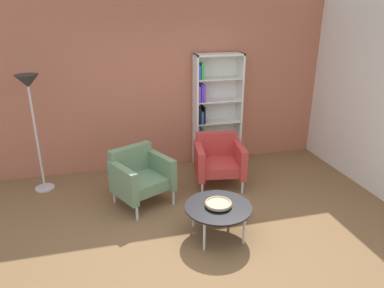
# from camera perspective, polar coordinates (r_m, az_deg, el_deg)

# --- Properties ---
(ground_plane) EXTENTS (8.32, 8.32, 0.00)m
(ground_plane) POSITION_cam_1_polar(r_m,az_deg,el_deg) (4.34, 1.55, -15.89)
(ground_plane) COLOR brown
(brick_back_panel) EXTENTS (6.40, 0.12, 2.90)m
(brick_back_panel) POSITION_cam_1_polar(r_m,az_deg,el_deg) (5.98, -4.86, 9.85)
(brick_back_panel) COLOR #B2664C
(brick_back_panel) RESTS_ON ground_plane
(bookshelf_tall) EXTENTS (0.80, 0.30, 1.90)m
(bookshelf_tall) POSITION_cam_1_polar(r_m,az_deg,el_deg) (6.10, 3.38, 5.16)
(bookshelf_tall) COLOR silver
(bookshelf_tall) RESTS_ON ground_plane
(coffee_table_low) EXTENTS (0.80, 0.80, 0.40)m
(coffee_table_low) POSITION_cam_1_polar(r_m,az_deg,el_deg) (4.33, 4.19, -10.14)
(coffee_table_low) COLOR black
(coffee_table_low) RESTS_ON ground_plane
(decorative_bowl) EXTENTS (0.32, 0.32, 0.05)m
(decorative_bowl) POSITION_cam_1_polar(r_m,az_deg,el_deg) (4.29, 4.22, -9.41)
(decorative_bowl) COLOR tan
(decorative_bowl) RESTS_ON coffee_table_low
(armchair_by_bookshelf) EXTENTS (0.80, 0.75, 0.78)m
(armchair_by_bookshelf) POSITION_cam_1_polar(r_m,az_deg,el_deg) (5.51, 4.26, -2.46)
(armchair_by_bookshelf) COLOR #B73833
(armchair_by_bookshelf) RESTS_ON ground_plane
(armchair_near_window) EXTENTS (0.92, 0.89, 0.78)m
(armchair_near_window) POSITION_cam_1_polar(r_m,az_deg,el_deg) (5.04, -8.24, -4.97)
(armchair_near_window) COLOR slate
(armchair_near_window) RESTS_ON ground_plane
(floor_lamp_torchiere) EXTENTS (0.32, 0.32, 1.74)m
(floor_lamp_torchiere) POSITION_cam_1_polar(r_m,az_deg,el_deg) (5.49, -24.38, 7.01)
(floor_lamp_torchiere) COLOR silver
(floor_lamp_torchiere) RESTS_ON ground_plane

